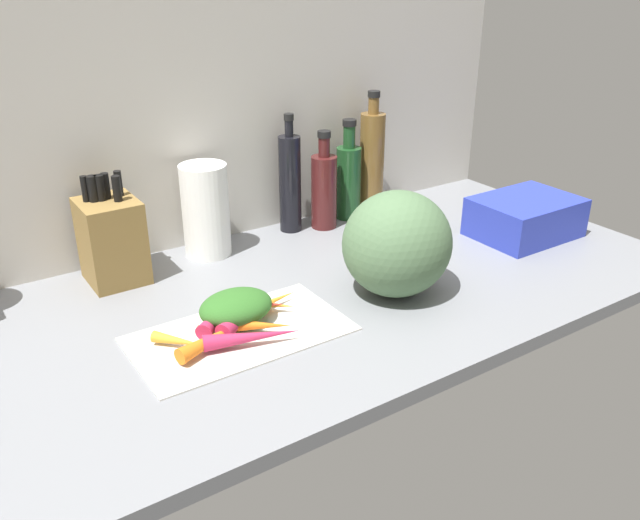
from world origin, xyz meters
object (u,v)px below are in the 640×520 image
carrot_6 (253,337)px  paper_towel_roll (206,210)px  bottle_0 (290,182)px  bottle_1 (324,189)px  carrot_5 (269,305)px  dish_rack (525,217)px  carrot_0 (217,337)px  bottle_2 (348,179)px  cutting_board (240,333)px  bottle_3 (372,162)px  carrot_3 (241,318)px  knife_block (112,239)px  carrot_1 (268,303)px  carrot_4 (180,341)px  carrot_7 (254,305)px  winter_squash (397,244)px  carrot_9 (218,315)px  carrot_8 (234,317)px  carrot_2 (256,325)px

carrot_6 → paper_towel_roll: bearing=75.4°
bottle_0 → bottle_1: size_ratio=1.19×
carrot_5 → dish_rack: dish_rack is taller
carrot_0 → bottle_2: bottle_2 is taller
cutting_board → bottle_3: bottle_3 is taller
bottle_1 → carrot_3: bearing=-140.4°
bottle_0 → carrot_6: bearing=-128.2°
carrot_5 → bottle_0: bottle_0 is taller
carrot_6 → bottle_2: (53.39, 44.42, 8.51)cm
knife_block → bottle_0: bearing=4.6°
carrot_1 → paper_towel_roll: bearing=86.0°
carrot_4 → carrot_7: 17.61cm
carrot_5 → bottle_2: bottle_2 is taller
winter_squash → carrot_9: bearing=168.1°
bottle_3 → dish_rack: bearing=-58.3°
carrot_4 → paper_towel_roll: paper_towel_roll is taller
cutting_board → carrot_1: carrot_1 is taller
cutting_board → carrot_0: size_ratio=2.34×
carrot_8 → bottle_2: bearing=34.0°
knife_block → paper_towel_roll: size_ratio=1.09×
carrot_2 → paper_towel_roll: bearing=77.6°
bottle_0 → dish_rack: 60.38cm
carrot_0 → carrot_6: size_ratio=0.97×
cutting_board → winter_squash: bearing=-4.0°
knife_block → bottle_1: (55.75, 0.78, 0.72)cm
carrot_6 → paper_towel_roll: paper_towel_roll is taller
carrot_1 → bottle_0: bearing=52.7°
bottle_1 → bottle_3: (17.29, 2.42, 3.98)cm
carrot_7 → bottle_0: bearing=49.6°
paper_towel_roll → knife_block: bearing=-175.6°
carrot_3 → bottle_2: (52.05, 37.39, 8.33)cm
carrot_2 → winter_squash: winter_squash is taller
carrot_6 → dish_rack: size_ratio=0.71×
cutting_board → carrot_7: size_ratio=3.41×
carrot_9 → bottle_0: bottle_0 is taller
cutting_board → paper_towel_roll: paper_towel_roll is taller
carrot_4 → carrot_8: (11.99, 2.35, 0.15)cm
carrot_5 → bottle_0: 46.00cm
carrot_2 → carrot_0: bearing=177.8°
carrot_1 → knife_block: 38.22cm
carrot_0 → knife_block: knife_block is taller
carrot_6 → paper_towel_roll: (11.31, 43.34, 8.64)cm
paper_towel_roll → bottle_0: 24.56cm
carrot_8 → carrot_3: bearing=-72.0°
carrot_3 → carrot_9: size_ratio=0.90×
paper_towel_roll → bottle_3: bottle_3 is taller
carrot_1 → dish_rack: (74.35, -1.21, 2.99)cm
carrot_8 → carrot_2: bearing=-71.6°
carrot_5 → bottle_3: (52.46, 35.14, 12.43)cm
bottle_0 → bottle_2: (17.67, -0.95, -2.01)cm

